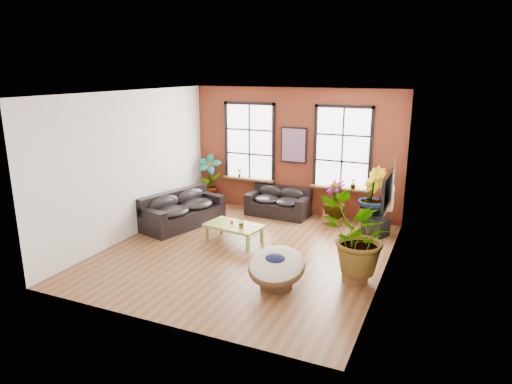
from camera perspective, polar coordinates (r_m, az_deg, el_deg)
room at (r=9.91m, az=-1.06°, el=2.14°), size 6.04×6.54×3.54m
sofa_back at (r=12.78m, az=2.88°, el=-1.33°), size 1.76×0.92×0.79m
sofa_left at (r=12.08m, az=-9.27°, el=-2.30°), size 1.51×2.39×0.88m
coffee_table at (r=10.80m, az=-2.76°, el=-4.35°), size 1.43×0.95×0.51m
papasan_chair at (r=8.59m, az=2.57°, el=-9.38°), size 1.10×1.12×0.80m
poster at (r=12.64m, az=4.74°, el=5.86°), size 0.74×0.06×0.98m
tv_wall_unit at (r=9.60m, az=16.23°, el=-0.16°), size 0.13×1.86×1.20m
media_box at (r=11.63m, az=14.72°, el=-4.17°), size 0.69×0.64×0.45m
pot_back_left at (r=13.79m, az=-5.79°, el=-0.89°), size 0.65×0.65×0.38m
pot_back_right at (r=12.07m, az=13.88°, el=-3.69°), size 0.63×0.63×0.35m
pot_right_wall at (r=9.12m, az=12.29°, el=-9.76°), size 0.65×0.65×0.37m
pot_mid at (r=12.19m, az=9.55°, el=-3.17°), size 0.68×0.68×0.38m
floor_plant_back_left at (r=13.64m, az=-5.84°, el=1.83°), size 0.85×0.69×1.41m
floor_plant_back_right at (r=11.84m, az=14.24°, el=-0.51°), size 0.82×0.93×1.46m
floor_plant_right_wall at (r=8.81m, az=12.61°, el=-5.57°), size 1.77×1.80×1.51m
floor_plant_mid at (r=12.01m, az=9.74°, el=-1.03°), size 0.84×0.84×1.08m
table_plant at (r=10.52m, az=-1.80°, el=-3.92°), size 0.24×0.22×0.23m
sill_plant_left at (r=13.39m, az=-2.10°, el=2.43°), size 0.17×0.17×0.27m
sill_plant_right at (r=12.34m, az=12.05°, el=1.01°), size 0.19×0.19×0.27m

